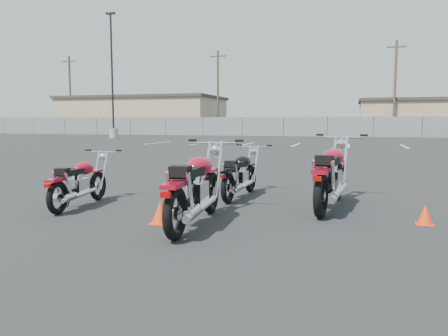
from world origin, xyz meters
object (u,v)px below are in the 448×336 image
(motorcycle_second_black, at_px, (240,174))
(motorcycle_third_red, at_px, (331,175))
(motorcycle_rear_red, at_px, (196,188))
(motorcycle_front_red, at_px, (79,182))

(motorcycle_second_black, xyz_separation_m, motorcycle_third_red, (1.64, -0.57, 0.11))
(motorcycle_second_black, bearing_deg, motorcycle_rear_red, -91.09)
(motorcycle_front_red, bearing_deg, motorcycle_second_black, 34.68)
(motorcycle_third_red, relative_size, motorcycle_rear_red, 1.04)
(motorcycle_rear_red, bearing_deg, motorcycle_third_red, 45.32)
(motorcycle_front_red, bearing_deg, motorcycle_rear_red, -16.59)
(motorcycle_front_red, bearing_deg, motorcycle_third_red, 14.61)
(motorcycle_front_red, relative_size, motorcycle_rear_red, 0.79)
(motorcycle_second_black, relative_size, motorcycle_third_red, 0.80)
(motorcycle_second_black, height_order, motorcycle_third_red, motorcycle_third_red)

